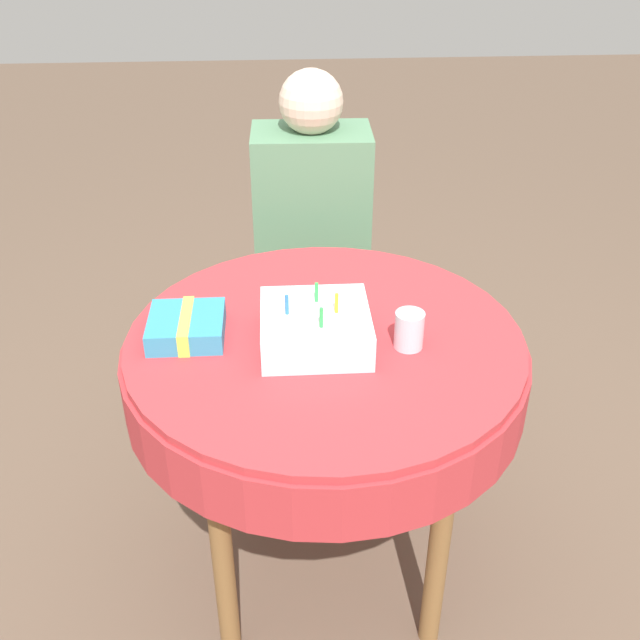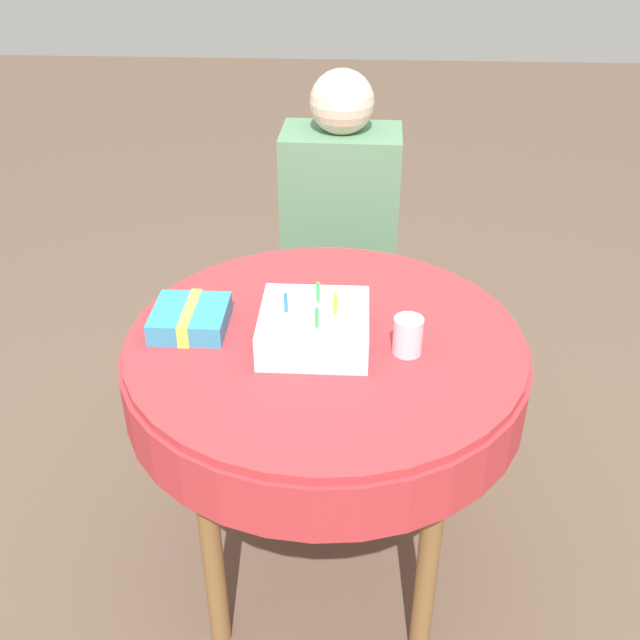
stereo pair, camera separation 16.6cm
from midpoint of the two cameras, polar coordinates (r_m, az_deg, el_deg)
name	(u,v)px [view 2 (the right image)]	position (r m, az deg, el deg)	size (l,w,h in m)	color
ground_plane	(324,562)	(2.21, 2.59, -18.04)	(12.00, 12.00, 0.00)	brown
dining_table	(325,371)	(1.75, 3.12, -3.96)	(0.93, 0.93, 0.76)	#BC3338
chair	(341,263)	(2.54, 3.46, 4.27)	(0.42, 0.42, 0.94)	#4C331E
person	(340,222)	(2.36, 3.55, 7.39)	(0.36, 0.33, 1.17)	beige
birthday_cake	(314,327)	(1.65, 2.45, -0.65)	(0.24, 0.24, 0.13)	white
drinking_glass	(408,336)	(1.64, 9.61, -1.28)	(0.07, 0.07, 0.09)	silver
gift_box	(190,318)	(1.73, -7.15, 0.05)	(0.17, 0.17, 0.06)	teal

